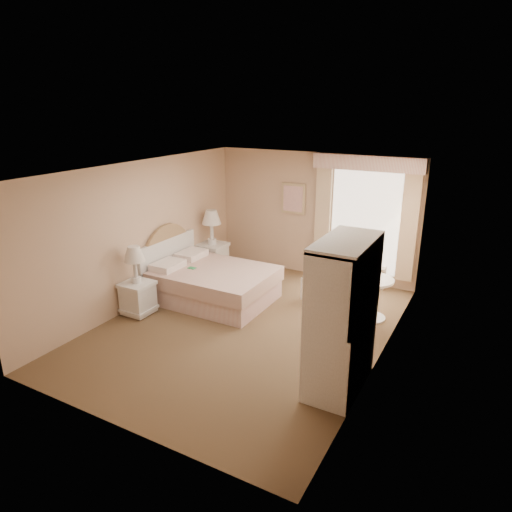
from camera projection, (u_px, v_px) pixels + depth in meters
The scene contains 9 objects.
room at pixel (246, 252), 6.91m from camera, with size 4.21×5.51×2.51m.
window at pixel (364, 218), 8.61m from camera, with size 2.05×0.22×2.51m.
framed_art at pixel (293, 199), 9.28m from camera, with size 0.52×0.04×0.62m.
bed at pixel (210, 282), 8.23m from camera, with size 2.08×1.57×1.39m.
nightstand_near at pixel (137, 289), 7.61m from camera, with size 0.49×0.49×1.18m.
nightstand_far at pixel (212, 250), 9.47m from camera, with size 0.55×0.55×1.32m.
round_table at pixel (372, 292), 7.45m from camera, with size 0.67×0.67×0.70m.
cafe_chair at pixel (316, 273), 8.19m from camera, with size 0.52×0.52×0.86m.
armoire at pixel (342, 328), 5.55m from camera, with size 0.58×1.16×1.93m.
Camera 1 is at (3.28, -5.69, 3.40)m, focal length 32.00 mm.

